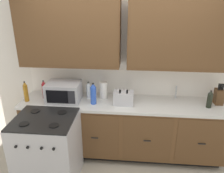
{
  "coord_description": "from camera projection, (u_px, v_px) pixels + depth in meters",
  "views": [
    {
      "loc": [
        0.13,
        -2.68,
        2.33
      ],
      "look_at": [
        -0.15,
        0.27,
        1.15
      ],
      "focal_mm": 36.29,
      "sensor_mm": 36.0,
      "label": 1
    }
  ],
  "objects": [
    {
      "name": "microwave",
      "position": [
        64.0,
        92.0,
        3.29
      ],
      "size": [
        0.48,
        0.37,
        0.28
      ],
      "color": "#B7B7BC",
      "rests_on": "counter_run"
    },
    {
      "name": "sink_faucet",
      "position": [
        176.0,
        92.0,
        3.38
      ],
      "size": [
        0.02,
        0.02,
        0.2
      ],
      "primitive_type": "cylinder",
      "color": "#B2B5BA",
      "rests_on": "counter_run"
    },
    {
      "name": "knife_block",
      "position": [
        219.0,
        96.0,
        3.2
      ],
      "size": [
        0.11,
        0.14,
        0.31
      ],
      "color": "#52361E",
      "rests_on": "counter_run"
    },
    {
      "name": "stove_range",
      "position": [
        48.0,
        150.0,
        2.95
      ],
      "size": [
        0.76,
        0.68,
        0.95
      ],
      "color": "#B7B7BC",
      "rests_on": "ground_plane"
    },
    {
      "name": "counter_run",
      "position": [
        122.0,
        128.0,
        3.46
      ],
      "size": [
        2.97,
        0.64,
        0.9
      ],
      "color": "black",
      "rests_on": "ground_plane"
    },
    {
      "name": "bottle_blue",
      "position": [
        93.0,
        94.0,
        3.19
      ],
      "size": [
        0.08,
        0.08,
        0.31
      ],
      "color": "blue",
      "rests_on": "counter_run"
    },
    {
      "name": "bottle_clear",
      "position": [
        89.0,
        90.0,
        3.38
      ],
      "size": [
        0.07,
        0.07,
        0.26
      ],
      "color": "silver",
      "rests_on": "counter_run"
    },
    {
      "name": "ground_plane",
      "position": [
        120.0,
        166.0,
        3.35
      ],
      "size": [
        8.0,
        8.0,
        0.0
      ],
      "primitive_type": "plane",
      "color": "#B2A893"
    },
    {
      "name": "wall_unit",
      "position": [
        124.0,
        49.0,
        3.2
      ],
      "size": [
        4.14,
        0.4,
        2.44
      ],
      "color": "white",
      "rests_on": "ground_plane"
    },
    {
      "name": "bottle_red",
      "position": [
        44.0,
        89.0,
        3.38
      ],
      "size": [
        0.06,
        0.06,
        0.28
      ],
      "color": "maroon",
      "rests_on": "counter_run"
    },
    {
      "name": "paper_towel_roll",
      "position": [
        104.0,
        90.0,
        3.38
      ],
      "size": [
        0.12,
        0.12,
        0.26
      ],
      "primitive_type": "cylinder",
      "color": "white",
      "rests_on": "counter_run"
    },
    {
      "name": "toaster",
      "position": [
        123.0,
        98.0,
        3.2
      ],
      "size": [
        0.28,
        0.18,
        0.19
      ],
      "color": "#B7B7BC",
      "rests_on": "counter_run"
    },
    {
      "name": "bottle_dark",
      "position": [
        210.0,
        99.0,
        3.09
      ],
      "size": [
        0.07,
        0.07,
        0.25
      ],
      "color": "black",
      "rests_on": "counter_run"
    },
    {
      "name": "bottle_amber",
      "position": [
        26.0,
        92.0,
        3.27
      ],
      "size": [
        0.06,
        0.06,
        0.31
      ],
      "color": "#9E6619",
      "rests_on": "counter_run"
    }
  ]
}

